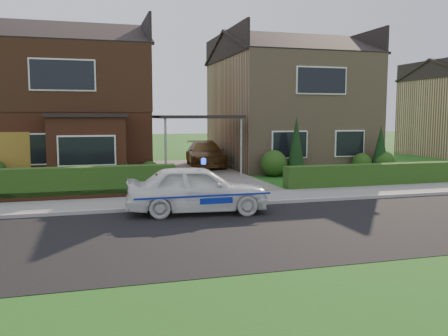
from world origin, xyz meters
name	(u,v)px	position (x,y,z in m)	size (l,w,h in m)	color
ground	(295,228)	(0.00, 0.00, 0.00)	(120.00, 120.00, 0.00)	#195416
road	(295,228)	(0.00, 0.00, 0.00)	(60.00, 6.00, 0.02)	black
kerb	(254,203)	(0.00, 3.05, 0.06)	(60.00, 0.16, 0.12)	#9E9993
sidewalk	(243,198)	(0.00, 4.10, 0.05)	(60.00, 2.00, 0.10)	slate
grass_verge	(436,305)	(0.00, -5.00, 0.00)	(60.00, 4.00, 0.01)	#195416
driveway	(197,173)	(0.00, 11.00, 0.06)	(3.80, 12.00, 0.12)	#666059
house_left	(68,94)	(-5.78, 13.90, 3.81)	(7.50, 9.53, 7.25)	brown
house_right	(287,99)	(5.80, 13.99, 3.66)	(7.50, 8.06, 7.25)	#977B5C
carport_link	(197,118)	(0.00, 10.95, 2.66)	(3.80, 3.00, 2.77)	black
garage_door	(1,159)	(-8.25, 9.96, 1.05)	(2.20, 0.10, 2.10)	olive
dwarf_wall	(60,196)	(-5.80, 5.30, 0.18)	(7.70, 0.25, 0.36)	brown
hedge_left	(60,201)	(-5.80, 5.45, 0.00)	(7.50, 0.55, 0.90)	#1A3E13
hedge_right	(375,187)	(5.80, 5.35, 0.00)	(7.50, 0.55, 0.80)	#1A3E13
shrub_left_mid	(111,167)	(-4.00, 9.30, 0.66)	(1.32, 1.32, 1.32)	#1A3E13
shrub_left_near	(150,171)	(-2.40, 9.60, 0.42)	(0.84, 0.84, 0.84)	#1A3E13
shrub_right_near	(274,163)	(3.20, 9.40, 0.60)	(1.20, 1.20, 1.20)	#1A3E13
shrub_right_mid	(362,163)	(7.80, 9.50, 0.48)	(0.96, 0.96, 0.96)	#1A3E13
shrub_right_far	(384,162)	(8.80, 9.20, 0.54)	(1.08, 1.08, 1.08)	#1A3E13
conifer_a	(296,148)	(4.20, 9.20, 1.30)	(0.90, 0.90, 2.60)	black
conifer_b	(380,150)	(8.60, 9.20, 1.10)	(0.90, 0.90, 2.20)	black
police_car	(197,189)	(-1.92, 2.40, 0.68)	(3.68, 4.16, 1.53)	white
driveway_car	(205,154)	(1.00, 13.50, 0.76)	(1.79, 4.39, 1.27)	brown
potted_plant_b	(31,181)	(-6.98, 8.21, 0.34)	(0.30, 0.38, 0.68)	gray
potted_plant_c	(158,182)	(-2.50, 6.35, 0.37)	(0.41, 0.41, 0.73)	gray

